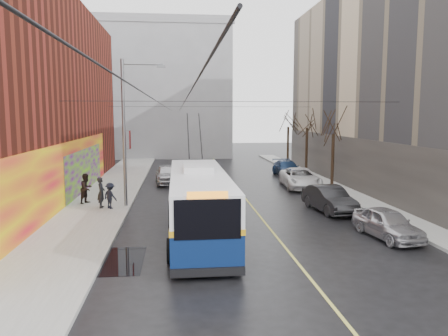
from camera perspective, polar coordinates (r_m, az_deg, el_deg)
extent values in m
plane|color=black|center=(18.13, 4.09, -11.43)|extent=(140.00, 140.00, 0.00)
cube|color=gray|center=(29.88, -15.49, -4.14)|extent=(4.00, 60.00, 0.15)
cube|color=gray|center=(31.85, 16.34, -3.49)|extent=(2.00, 60.00, 0.15)
cube|color=#BFB74C|center=(31.78, 2.31, -3.36)|extent=(0.12, 50.00, 0.01)
cube|color=red|center=(28.04, -20.23, -1.06)|extent=(0.08, 28.00, 4.00)
cube|color=#73059A|center=(33.88, -17.68, -0.31)|extent=(0.06, 12.00, 3.20)
cube|color=#4C4742|center=(33.77, 16.69, 0.39)|extent=(0.06, 36.00, 4.00)
cube|color=gray|center=(62.08, -8.90, 9.97)|extent=(20.00, 12.00, 18.00)
cube|color=gray|center=(57.32, -9.37, 18.79)|extent=(20.50, 0.40, 1.00)
cylinder|color=slate|center=(27.14, -12.93, 4.25)|extent=(0.20, 0.20, 9.00)
cube|color=#640E10|center=(27.12, -12.18, 3.63)|extent=(0.04, 0.60, 1.10)
cylinder|color=slate|center=(27.16, -10.60, 13.19)|extent=(2.40, 0.10, 0.10)
cube|color=slate|center=(27.09, -8.21, 13.04)|extent=(0.50, 0.22, 0.12)
cylinder|color=black|center=(31.93, -7.44, 7.81)|extent=(0.02, 60.00, 0.02)
cylinder|color=black|center=(31.93, -5.63, 7.84)|extent=(0.02, 60.00, 0.02)
cylinder|color=black|center=(23.14, 1.58, 8.68)|extent=(18.00, 0.02, 0.02)
cylinder|color=black|center=(39.05, -1.57, 8.01)|extent=(18.00, 0.02, 0.02)
cylinder|color=black|center=(35.26, 13.99, 0.91)|extent=(0.24, 0.24, 4.20)
cylinder|color=black|center=(41.86, 10.72, 2.12)|extent=(0.24, 0.24, 4.48)
cylinder|color=black|center=(48.58, 8.34, 2.77)|extent=(0.24, 0.24, 4.37)
cube|color=black|center=(18.06, -13.87, -11.68)|extent=(2.12, 3.49, 0.01)
ellipsoid|color=slate|center=(27.38, -6.71, 10.63)|extent=(0.44, 0.20, 0.12)
ellipsoid|color=slate|center=(28.58, 0.51, 9.99)|extent=(0.44, 0.20, 0.12)
ellipsoid|color=slate|center=(26.90, -8.46, 6.70)|extent=(0.44, 0.20, 0.12)
cube|color=#091B48|center=(21.00, -3.31, -6.16)|extent=(2.62, 11.96, 1.49)
cube|color=silver|center=(20.73, -3.34, -2.41)|extent=(2.62, 11.96, 1.29)
cube|color=gold|center=(20.84, -3.32, -4.16)|extent=(2.66, 12.00, 0.22)
cube|color=black|center=(14.90, -2.15, -6.74)|extent=(2.29, 0.05, 1.39)
cube|color=black|center=(26.66, -3.99, -0.62)|extent=(2.29, 0.05, 1.19)
cube|color=black|center=(20.72, -6.97, -2.73)|extent=(0.07, 10.95, 1.00)
cube|color=black|center=(20.85, 0.28, -2.62)|extent=(0.07, 10.95, 1.00)
cube|color=silver|center=(21.60, -3.49, 0.11)|extent=(1.40, 2.99, 0.30)
cube|color=black|center=(15.41, -2.11, -13.44)|extent=(2.59, 0.13, 0.30)
cylinder|color=black|center=(17.25, -6.98, -10.69)|extent=(0.30, 1.00, 1.00)
cylinder|color=black|center=(17.41, 1.72, -10.48)|extent=(0.30, 1.00, 1.00)
cylinder|color=black|center=(24.96, -6.76, -5.13)|extent=(0.30, 1.00, 1.00)
cylinder|color=black|center=(25.07, -0.81, -5.03)|extent=(0.30, 1.00, 1.00)
cylinder|color=black|center=(24.94, -4.70, 4.36)|extent=(0.07, 3.46, 2.45)
cylinder|color=black|center=(24.97, -3.10, 4.37)|extent=(0.07, 3.46, 2.45)
imported|color=#B7B7BC|center=(21.80, 20.56, -6.77)|extent=(2.18, 4.29, 1.40)
imported|color=#232325|center=(26.58, 13.58, -3.95)|extent=(2.14, 4.77, 1.52)
imported|color=white|center=(34.62, 9.91, -1.31)|extent=(2.90, 5.71, 1.55)
imported|color=navy|center=(40.99, 8.20, -0.06)|extent=(2.07, 5.00, 1.45)
imported|color=#BABBC0|center=(36.53, -7.42, -0.79)|extent=(2.26, 4.82, 1.59)
imported|color=black|center=(27.21, -15.75, -3.10)|extent=(0.46, 0.69, 1.85)
imported|color=black|center=(28.82, -17.53, -2.56)|extent=(1.06, 1.15, 1.89)
imported|color=black|center=(26.88, -14.64, -3.51)|extent=(1.13, 1.09, 1.54)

